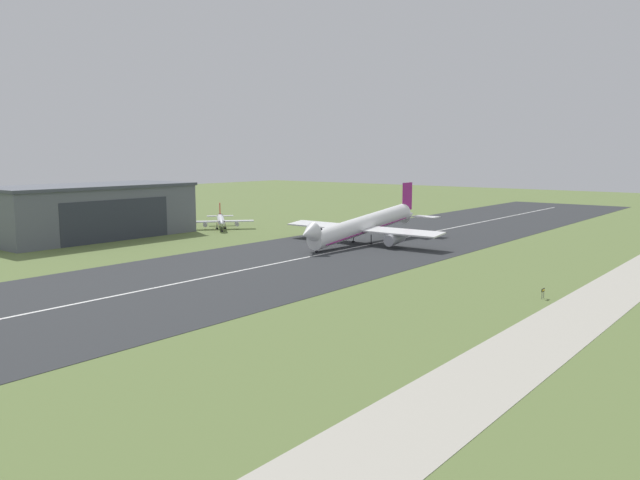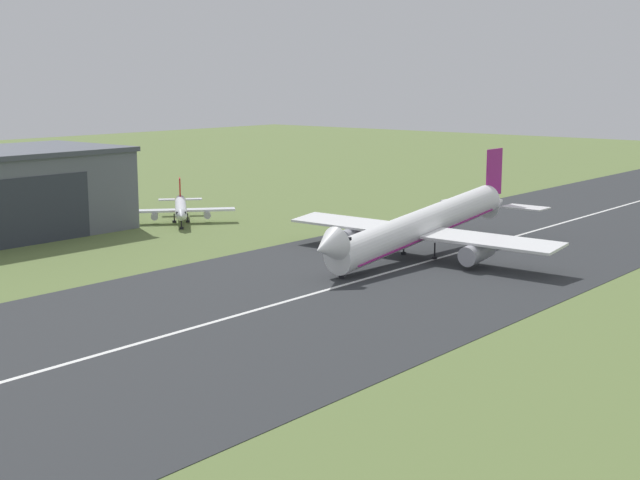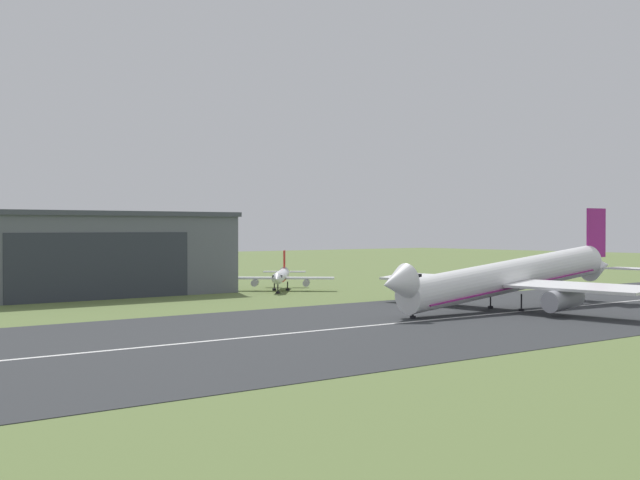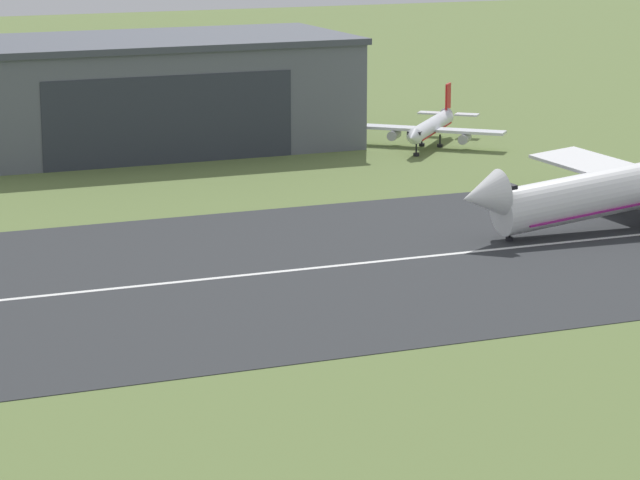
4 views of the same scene
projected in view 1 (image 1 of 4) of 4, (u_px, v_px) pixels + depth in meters
name	position (u px, v px, depth m)	size (l,w,h in m)	color
ground_plane	(416.00, 319.00, 95.54)	(720.51, 720.51, 0.00)	olive
runway_strip	(202.00, 279.00, 126.05)	(480.51, 55.83, 0.06)	#2B2D30
runway_centreline	(202.00, 278.00, 126.04)	(432.46, 0.70, 0.01)	silver
taxiway_road	(539.00, 341.00, 83.94)	(360.38, 11.28, 0.05)	#B2AD9E
hangar_building	(91.00, 211.00, 187.45)	(59.49, 27.65, 15.92)	slate
airplane_landing	(364.00, 225.00, 175.57)	(55.61, 49.01, 16.22)	white
airplane_parked_east	(221.00, 220.00, 209.50)	(20.65, 21.36, 7.96)	silver
runway_sign	(543.00, 291.00, 108.44)	(1.29, 0.13, 1.82)	#4C4C51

